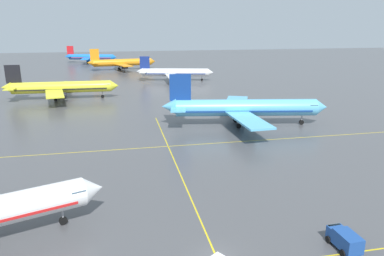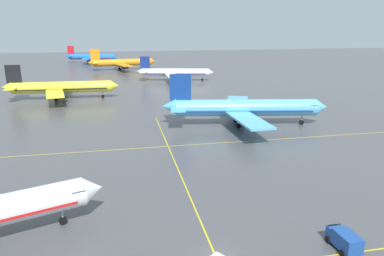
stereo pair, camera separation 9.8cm
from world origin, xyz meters
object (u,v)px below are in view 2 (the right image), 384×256
at_px(airliner_third_row, 61,87).
at_px(airliner_far_right_stand, 122,63).
at_px(service_truck_red_van, 344,239).
at_px(airliner_distant_taxiway, 91,57).
at_px(airliner_second_row, 244,108).
at_px(airliner_far_left_stand, 175,73).

relative_size(airliner_third_row, airliner_far_right_stand, 1.01).
bearing_deg(service_truck_red_van, airliner_distant_taxiway, 100.66).
xyz_separation_m(airliner_distant_taxiway, service_truck_red_van, (39.05, -207.48, -2.32)).
bearing_deg(airliner_second_row, airliner_distant_taxiway, 105.96).
height_order(airliner_far_right_stand, airliner_distant_taxiway, airliner_far_right_stand).
height_order(airliner_distant_taxiway, service_truck_red_van, airliner_distant_taxiway).
height_order(airliner_far_right_stand, service_truck_red_van, airliner_far_right_stand).
distance_m(airliner_second_row, service_truck_red_van, 50.22).
distance_m(airliner_far_left_stand, service_truck_red_van, 123.11).
xyz_separation_m(airliner_far_left_stand, airliner_distant_taxiway, (-39.85, 84.39, 0.00)).
height_order(airliner_third_row, service_truck_red_van, airliner_third_row).
xyz_separation_m(airliner_far_right_stand, airliner_distant_taxiway, (-18.59, 41.02, -0.31)).
xyz_separation_m(airliner_far_left_stand, service_truck_red_van, (-0.79, -123.09, -2.32)).
xyz_separation_m(airliner_second_row, airliner_far_right_stand, (-26.53, 116.69, -0.40)).
height_order(airliner_second_row, airliner_third_row, airliner_second_row).
xyz_separation_m(airliner_third_row, airliner_far_left_stand, (41.95, 31.87, -0.35)).
bearing_deg(airliner_far_right_stand, airliner_far_left_stand, -63.89).
distance_m(airliner_second_row, airliner_far_right_stand, 119.67).
distance_m(airliner_second_row, airliner_far_left_stand, 73.52).
bearing_deg(service_truck_red_van, airliner_third_row, 114.28).
bearing_deg(service_truck_red_van, airliner_second_row, 83.05).
bearing_deg(airliner_distant_taxiway, airliner_far_right_stand, -65.62).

